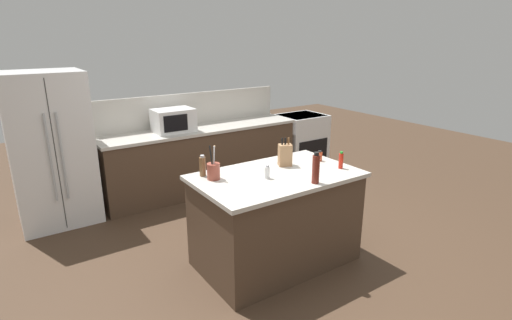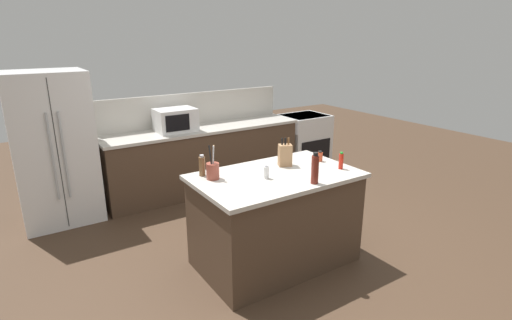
{
  "view_description": "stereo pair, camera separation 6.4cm",
  "coord_description": "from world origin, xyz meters",
  "px_view_note": "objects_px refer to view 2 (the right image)",
  "views": [
    {
      "loc": [
        -2.17,
        -2.86,
        2.21
      ],
      "look_at": [
        0.0,
        0.35,
        0.99
      ],
      "focal_mm": 28.0,
      "sensor_mm": 36.0,
      "label": 1
    },
    {
      "loc": [
        -2.12,
        -2.9,
        2.21
      ],
      "look_at": [
        0.0,
        0.35,
        0.99
      ],
      "focal_mm": 28.0,
      "sensor_mm": 36.0,
      "label": 2
    }
  ],
  "objects_px": {
    "spice_jar_paprika": "(320,156)",
    "salt_shaker": "(266,172)",
    "vinegar_bottle": "(315,169)",
    "range_oven": "(304,141)",
    "knife_block": "(285,155)",
    "refrigerator": "(54,149)",
    "microwave": "(176,120)",
    "hot_sauce_bottle": "(341,161)",
    "utensil_crock": "(213,170)",
    "pepper_grinder": "(202,166)"
  },
  "relations": [
    {
      "from": "spice_jar_paprika",
      "to": "salt_shaker",
      "type": "height_order",
      "value": "salt_shaker"
    },
    {
      "from": "vinegar_bottle",
      "to": "range_oven",
      "type": "bearing_deg",
      "value": 51.74
    },
    {
      "from": "range_oven",
      "to": "knife_block",
      "type": "xyz_separation_m",
      "value": [
        -1.95,
        -2.03,
        0.59
      ]
    },
    {
      "from": "refrigerator",
      "to": "spice_jar_paprika",
      "type": "xyz_separation_m",
      "value": [
        2.27,
        -2.17,
        0.08
      ]
    },
    {
      "from": "range_oven",
      "to": "spice_jar_paprika",
      "type": "distance_m",
      "value": 2.68
    },
    {
      "from": "range_oven",
      "to": "vinegar_bottle",
      "type": "xyz_separation_m",
      "value": [
        -2.04,
        -2.58,
        0.61
      ]
    },
    {
      "from": "microwave",
      "to": "range_oven",
      "type": "bearing_deg",
      "value": -0.0
    },
    {
      "from": "spice_jar_paprika",
      "to": "salt_shaker",
      "type": "distance_m",
      "value": 0.78
    },
    {
      "from": "vinegar_bottle",
      "to": "hot_sauce_bottle",
      "type": "distance_m",
      "value": 0.52
    },
    {
      "from": "range_oven",
      "to": "utensil_crock",
      "type": "height_order",
      "value": "utensil_crock"
    },
    {
      "from": "salt_shaker",
      "to": "spice_jar_paprika",
      "type": "bearing_deg",
      "value": 9.33
    },
    {
      "from": "range_oven",
      "to": "salt_shaker",
      "type": "height_order",
      "value": "salt_shaker"
    },
    {
      "from": "vinegar_bottle",
      "to": "salt_shaker",
      "type": "bearing_deg",
      "value": 130.05
    },
    {
      "from": "spice_jar_paprika",
      "to": "pepper_grinder",
      "type": "xyz_separation_m",
      "value": [
        -1.23,
        0.27,
        0.04
      ]
    },
    {
      "from": "refrigerator",
      "to": "utensil_crock",
      "type": "height_order",
      "value": "refrigerator"
    },
    {
      "from": "refrigerator",
      "to": "hot_sauce_bottle",
      "type": "height_order",
      "value": "refrigerator"
    },
    {
      "from": "range_oven",
      "to": "spice_jar_paprika",
      "type": "height_order",
      "value": "spice_jar_paprika"
    },
    {
      "from": "knife_block",
      "to": "spice_jar_paprika",
      "type": "relative_size",
      "value": 2.62
    },
    {
      "from": "refrigerator",
      "to": "vinegar_bottle",
      "type": "bearing_deg",
      "value": -55.86
    },
    {
      "from": "microwave",
      "to": "utensil_crock",
      "type": "xyz_separation_m",
      "value": [
        -0.45,
        -1.98,
        -0.07
      ]
    },
    {
      "from": "range_oven",
      "to": "refrigerator",
      "type": "bearing_deg",
      "value": 179.23
    },
    {
      "from": "pepper_grinder",
      "to": "salt_shaker",
      "type": "relative_size",
      "value": 1.58
    },
    {
      "from": "refrigerator",
      "to": "utensil_crock",
      "type": "bearing_deg",
      "value": -62.05
    },
    {
      "from": "refrigerator",
      "to": "microwave",
      "type": "xyz_separation_m",
      "value": [
        1.53,
        -0.05,
        0.18
      ]
    },
    {
      "from": "range_oven",
      "to": "spice_jar_paprika",
      "type": "relative_size",
      "value": 8.3
    },
    {
      "from": "refrigerator",
      "to": "microwave",
      "type": "height_order",
      "value": "refrigerator"
    },
    {
      "from": "range_oven",
      "to": "vinegar_bottle",
      "type": "distance_m",
      "value": 3.34
    },
    {
      "from": "knife_block",
      "to": "hot_sauce_bottle",
      "type": "height_order",
      "value": "knife_block"
    },
    {
      "from": "refrigerator",
      "to": "knife_block",
      "type": "height_order",
      "value": "refrigerator"
    },
    {
      "from": "microwave",
      "to": "salt_shaker",
      "type": "relative_size",
      "value": 4.17
    },
    {
      "from": "knife_block",
      "to": "pepper_grinder",
      "type": "distance_m",
      "value": 0.85
    },
    {
      "from": "hot_sauce_bottle",
      "to": "range_oven",
      "type": "bearing_deg",
      "value": 57.32
    },
    {
      "from": "microwave",
      "to": "vinegar_bottle",
      "type": "xyz_separation_m",
      "value": [
        0.25,
        -2.58,
        -0.02
      ]
    },
    {
      "from": "utensil_crock",
      "to": "salt_shaker",
      "type": "xyz_separation_m",
      "value": [
        0.42,
        -0.26,
        -0.02
      ]
    },
    {
      "from": "utensil_crock",
      "to": "vinegar_bottle",
      "type": "bearing_deg",
      "value": -40.31
    },
    {
      "from": "utensil_crock",
      "to": "hot_sauce_bottle",
      "type": "distance_m",
      "value": 1.27
    },
    {
      "from": "spice_jar_paprika",
      "to": "microwave",
      "type": "bearing_deg",
      "value": 109.19
    },
    {
      "from": "spice_jar_paprika",
      "to": "salt_shaker",
      "type": "relative_size",
      "value": 0.86
    },
    {
      "from": "vinegar_bottle",
      "to": "salt_shaker",
      "type": "relative_size",
      "value": 2.23
    },
    {
      "from": "utensil_crock",
      "to": "pepper_grinder",
      "type": "height_order",
      "value": "utensil_crock"
    },
    {
      "from": "pepper_grinder",
      "to": "spice_jar_paprika",
      "type": "bearing_deg",
      "value": -12.2
    },
    {
      "from": "spice_jar_paprika",
      "to": "vinegar_bottle",
      "type": "relative_size",
      "value": 0.39
    },
    {
      "from": "spice_jar_paprika",
      "to": "salt_shaker",
      "type": "xyz_separation_m",
      "value": [
        -0.77,
        -0.13,
        0.01
      ]
    },
    {
      "from": "pepper_grinder",
      "to": "vinegar_bottle",
      "type": "bearing_deg",
      "value": -44.41
    },
    {
      "from": "microwave",
      "to": "pepper_grinder",
      "type": "distance_m",
      "value": 1.91
    },
    {
      "from": "microwave",
      "to": "pepper_grinder",
      "type": "bearing_deg",
      "value": -105.0
    },
    {
      "from": "knife_block",
      "to": "hot_sauce_bottle",
      "type": "xyz_separation_m",
      "value": [
        0.4,
        -0.38,
        -0.03
      ]
    },
    {
      "from": "hot_sauce_bottle",
      "to": "microwave",
      "type": "bearing_deg",
      "value": 107.05
    },
    {
      "from": "range_oven",
      "to": "salt_shaker",
      "type": "bearing_deg",
      "value": -136.03
    },
    {
      "from": "utensil_crock",
      "to": "range_oven",
      "type": "bearing_deg",
      "value": 35.87
    }
  ]
}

